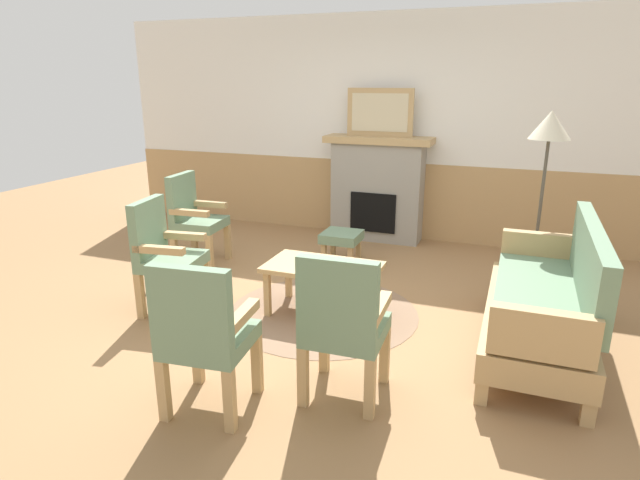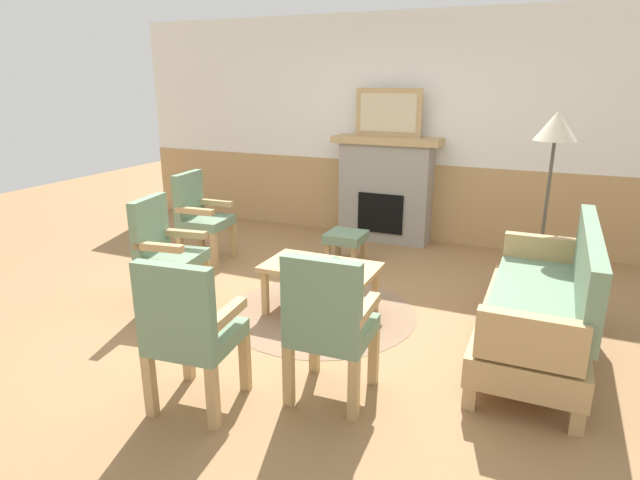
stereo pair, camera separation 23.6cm
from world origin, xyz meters
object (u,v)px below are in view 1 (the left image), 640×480
at_px(fireplace, 377,188).
at_px(armchair_front_center, 343,321).
at_px(armchair_front_left, 203,331).
at_px(book_on_table, 339,263).
at_px(footstool, 342,239).
at_px(floor_lamp_by_couch, 549,137).
at_px(framed_picture, 380,112).
at_px(coffee_table, 323,271).
at_px(couch, 545,302).
at_px(armchair_near_fireplace, 164,251).
at_px(armchair_by_window_left, 194,215).

relative_size(fireplace, armchair_front_center, 1.33).
bearing_deg(armchair_front_left, book_on_table, 80.16).
distance_m(armchair_front_left, armchair_front_center, 0.83).
distance_m(footstool, floor_lamp_by_couch, 2.26).
distance_m(framed_picture, book_on_table, 2.54).
distance_m(fireplace, floor_lamp_by_couch, 2.29).
relative_size(framed_picture, coffee_table, 0.83).
relative_size(book_on_table, floor_lamp_by_couch, 0.13).
height_order(coffee_table, floor_lamp_by_couch, floor_lamp_by_couch).
relative_size(couch, armchair_front_center, 1.84).
bearing_deg(armchair_near_fireplace, armchair_front_left, -45.58).
relative_size(couch, coffee_table, 1.88).
height_order(fireplace, book_on_table, fireplace).
xyz_separation_m(fireplace, armchair_front_left, (-0.00, -3.90, -0.11)).
bearing_deg(armchair_near_fireplace, book_on_table, 17.98).
height_order(armchair_near_fireplace, floor_lamp_by_couch, floor_lamp_by_couch).
xyz_separation_m(footstool, floor_lamp_by_couch, (1.94, -0.04, 1.17)).
distance_m(armchair_near_fireplace, armchair_front_left, 1.63).
bearing_deg(floor_lamp_by_couch, book_on_table, -143.20).
xyz_separation_m(book_on_table, armchair_front_center, (0.43, -1.21, 0.08)).
bearing_deg(couch, fireplace, 128.53).
distance_m(fireplace, armchair_near_fireplace, 2.97).
xyz_separation_m(couch, footstool, (-2.00, 1.31, -0.11)).
xyz_separation_m(footstool, armchair_front_left, (0.10, -2.83, 0.25)).
bearing_deg(armchair_front_left, armchair_by_window_left, 124.87).
height_order(couch, armchair_front_center, same).
bearing_deg(footstool, coffee_table, -78.51).
bearing_deg(armchair_front_left, coffee_table, 84.40).
distance_m(book_on_table, armchair_front_left, 1.65).
distance_m(armchair_by_window_left, floor_lamp_by_couch, 3.60).
xyz_separation_m(framed_picture, floor_lamp_by_couch, (1.83, -1.11, -0.11)).
xyz_separation_m(coffee_table, book_on_table, (0.13, 0.05, 0.07)).
relative_size(fireplace, couch, 0.72).
bearing_deg(armchair_near_fireplace, couch, 6.73).
distance_m(armchair_by_window_left, armchair_front_left, 2.81).
bearing_deg(coffee_table, couch, -1.66).
height_order(footstool, armchair_front_left, armchair_front_left).
bearing_deg(footstool, armchair_by_window_left, -160.85).
distance_m(framed_picture, armchair_by_window_left, 2.48).
height_order(armchair_by_window_left, floor_lamp_by_couch, floor_lamp_by_couch).
relative_size(footstool, armchair_near_fireplace, 0.41).
xyz_separation_m(fireplace, armchair_by_window_left, (-1.61, -1.59, -0.11)).
distance_m(framed_picture, armchair_front_center, 3.70).
bearing_deg(floor_lamp_by_couch, footstool, 178.73).
bearing_deg(book_on_table, armchair_by_window_left, 160.17).
bearing_deg(fireplace, footstool, -95.60).
distance_m(framed_picture, floor_lamp_by_couch, 2.15).
bearing_deg(fireplace, framed_picture, 90.00).
relative_size(armchair_by_window_left, floor_lamp_by_couch, 0.58).
bearing_deg(coffee_table, book_on_table, 22.50).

